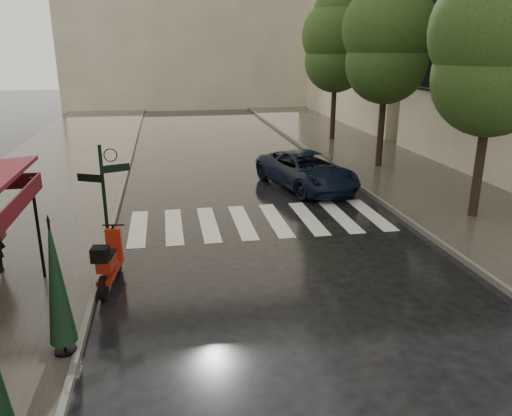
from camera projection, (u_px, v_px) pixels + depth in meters
name	position (u px, v px, depth m)	size (l,w,h in m)	color
ground	(163.00, 335.00, 9.37)	(120.00, 120.00, 0.00)	black
sidewalk_near	(47.00, 181.00, 19.82)	(6.00, 60.00, 0.12)	#38332D
sidewalk_far	(394.00, 166.00, 22.33)	(5.50, 60.00, 0.12)	#38332D
curb_near	(126.00, 178.00, 20.33)	(0.12, 60.00, 0.16)	#595651
curb_far	(334.00, 169.00, 21.85)	(0.12, 60.00, 0.16)	#595651
crosswalk	(259.00, 221.00, 15.49)	(7.85, 3.20, 0.01)	silver
signpost	(105.00, 199.00, 11.41)	(1.17, 0.29, 3.10)	black
tree_near	(497.00, 41.00, 14.05)	(3.80, 3.80, 7.99)	black
tree_mid	(388.00, 36.00, 20.50)	(3.80, 3.80, 8.34)	black
tree_far	(336.00, 41.00, 27.13)	(3.80, 3.80, 8.16)	black
scooter	(109.00, 263.00, 11.09)	(0.62, 1.88, 1.24)	black
parked_car	(307.00, 170.00, 19.00)	(2.25, 4.88, 1.36)	black
parasol_back	(56.00, 283.00, 8.23)	(0.46, 0.46, 2.46)	black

